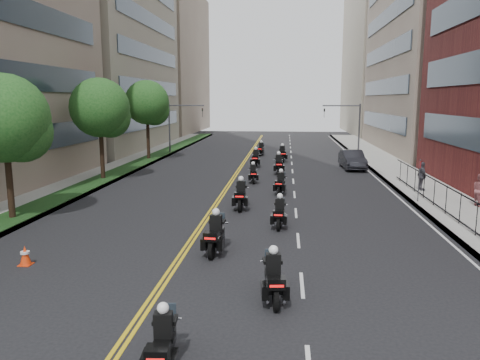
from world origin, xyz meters
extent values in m
cube|color=gray|center=(12.00, 25.00, 0.07)|extent=(4.00, 90.00, 0.15)
cube|color=gray|center=(-12.00, 25.00, 0.07)|extent=(4.00, 90.00, 0.15)
cube|color=#123414|center=(-11.20, 25.00, 0.17)|extent=(2.00, 90.00, 0.04)
cube|color=gray|center=(21.50, 48.00, 15.00)|extent=(15.00, 28.00, 30.00)
cube|color=#333F4C|center=(13.95, 48.00, 3.50)|extent=(0.12, 24.08, 1.80)
cube|color=#333F4C|center=(13.95, 48.00, 7.50)|extent=(0.12, 24.08, 1.80)
cube|color=#333F4C|center=(13.95, 48.00, 11.50)|extent=(0.12, 24.08, 1.80)
cube|color=#333F4C|center=(13.95, 48.00, 15.50)|extent=(0.12, 24.08, 1.80)
cube|color=gray|center=(21.50, 78.00, 13.00)|extent=(15.00, 28.00, 26.00)
cube|color=#333F4C|center=(-13.95, 17.00, 3.50)|extent=(0.12, 25.80, 1.80)
cube|color=#333F4C|center=(-13.95, 17.00, 7.50)|extent=(0.12, 25.80, 1.80)
cube|color=#333F4C|center=(-13.95, 17.00, 11.50)|extent=(0.12, 25.80, 1.80)
cube|color=gray|center=(-22.00, 48.00, 17.00)|extent=(16.00, 28.00, 34.00)
cube|color=#333F4C|center=(-13.95, 48.00, 3.50)|extent=(0.12, 24.08, 1.80)
cube|color=#333F4C|center=(-13.95, 48.00, 7.50)|extent=(0.12, 24.08, 1.80)
cube|color=#333F4C|center=(-13.95, 48.00, 11.50)|extent=(0.12, 24.08, 1.80)
cube|color=#333F4C|center=(-13.95, 48.00, 15.50)|extent=(0.12, 24.08, 1.80)
cube|color=gray|center=(-22.00, 78.00, 13.00)|extent=(16.00, 28.00, 26.00)
cube|color=black|center=(11.00, 12.00, 1.60)|extent=(0.05, 28.00, 0.05)
cube|color=black|center=(11.00, 12.00, 0.30)|extent=(0.05, 28.00, 0.05)
cylinder|color=#321E16|center=(-11.20, 12.00, 2.42)|extent=(0.32, 0.32, 4.83)
sphere|color=#194B1A|center=(-11.20, 12.00, 5.18)|extent=(4.40, 4.40, 4.40)
sphere|color=#194B1A|center=(-10.60, 12.40, 4.49)|extent=(3.08, 3.08, 3.08)
cylinder|color=#321E16|center=(-11.20, 24.00, 2.55)|extent=(0.32, 0.32, 5.11)
sphere|color=#194B1A|center=(-11.20, 24.00, 5.47)|extent=(4.40, 4.40, 4.40)
sphere|color=#194B1A|center=(-10.60, 24.40, 4.75)|extent=(3.08, 3.08, 3.08)
cylinder|color=#321E16|center=(-11.20, 36.00, 2.69)|extent=(0.32, 0.32, 5.39)
sphere|color=#194B1A|center=(-11.20, 36.00, 5.78)|extent=(4.40, 4.40, 4.40)
sphere|color=#194B1A|center=(-10.60, 36.40, 5.00)|extent=(3.08, 3.08, 3.08)
cylinder|color=#3F3F44|center=(10.50, 42.00, 2.80)|extent=(0.18, 0.18, 5.60)
cylinder|color=#3F3F44|center=(8.50, 42.00, 5.40)|extent=(4.00, 0.14, 0.14)
imported|color=black|center=(6.70, 42.00, 4.60)|extent=(0.16, 0.20, 1.00)
cylinder|color=#3F3F44|center=(-10.50, 42.00, 2.80)|extent=(0.18, 0.18, 5.60)
cylinder|color=#3F3F44|center=(-8.50, 42.00, 5.40)|extent=(4.00, 0.14, 0.14)
imported|color=black|center=(-6.70, 42.00, 4.60)|extent=(0.16, 0.20, 1.00)
cylinder|color=black|center=(-0.17, 0.50, 0.32)|extent=(0.19, 0.65, 0.64)
cube|color=black|center=(-0.11, -0.26, 0.59)|extent=(0.51, 1.31, 0.38)
cube|color=silver|center=(-0.11, -0.21, 0.37)|extent=(0.40, 0.55, 0.28)
cube|color=black|center=(-0.04, -1.01, 0.82)|extent=(0.53, 0.44, 0.30)
cube|color=red|center=(-0.02, -1.21, 0.80)|extent=(0.38, 0.06, 0.07)
cube|color=black|center=(-0.11, -0.21, 1.06)|extent=(0.44, 0.30, 0.59)
sphere|color=white|center=(-0.11, -0.20, 1.46)|extent=(0.28, 0.28, 0.28)
cylinder|color=black|center=(2.37, 2.97, 0.35)|extent=(0.23, 0.70, 0.69)
cylinder|color=black|center=(2.17, 4.59, 0.35)|extent=(0.23, 0.70, 0.69)
cube|color=black|center=(2.27, 3.78, 0.63)|extent=(0.59, 1.42, 0.41)
cube|color=silver|center=(2.26, 3.83, 0.40)|extent=(0.45, 0.60, 0.31)
cube|color=black|center=(2.37, 2.97, 0.88)|extent=(0.58, 0.49, 0.33)
cube|color=red|center=(2.40, 2.76, 0.85)|extent=(0.41, 0.08, 0.07)
cube|color=black|center=(2.26, 3.83, 1.14)|extent=(0.48, 0.34, 0.63)
sphere|color=white|center=(2.26, 3.84, 1.57)|extent=(0.30, 0.30, 0.30)
cylinder|color=black|center=(-0.20, 7.19, 0.37)|extent=(0.19, 0.74, 0.73)
cylinder|color=black|center=(-0.10, 8.91, 0.37)|extent=(0.19, 0.74, 0.73)
cube|color=black|center=(-0.15, 8.05, 0.67)|extent=(0.53, 1.48, 0.43)
cube|color=silver|center=(-0.15, 8.10, 0.42)|extent=(0.44, 0.61, 0.32)
cube|color=black|center=(-0.20, 7.19, 0.93)|extent=(0.58, 0.48, 0.34)
cube|color=red|center=(-0.21, 6.97, 0.90)|extent=(0.43, 0.06, 0.08)
cube|color=black|center=(-0.15, 8.10, 1.21)|extent=(0.49, 0.33, 0.67)
sphere|color=white|center=(-0.15, 8.12, 1.66)|extent=(0.31, 0.31, 0.31)
cylinder|color=black|center=(2.30, 11.39, 0.33)|extent=(0.17, 0.67, 0.66)
cylinder|color=black|center=(2.39, 12.95, 0.33)|extent=(0.17, 0.67, 0.66)
cube|color=black|center=(2.35, 12.17, 0.60)|extent=(0.48, 1.34, 0.39)
cube|color=silver|center=(2.35, 12.22, 0.38)|extent=(0.40, 0.56, 0.29)
cube|color=black|center=(2.30, 11.39, 0.84)|extent=(0.53, 0.44, 0.31)
cube|color=red|center=(2.29, 11.18, 0.82)|extent=(0.39, 0.05, 0.07)
cube|color=black|center=(2.35, 12.22, 1.09)|extent=(0.44, 0.30, 0.60)
sphere|color=white|center=(2.35, 12.23, 1.50)|extent=(0.28, 0.28, 0.28)
cylinder|color=black|center=(0.14, 14.88, 0.37)|extent=(0.17, 0.75, 0.75)
cylinder|color=black|center=(0.11, 16.64, 0.37)|extent=(0.17, 0.75, 0.75)
cube|color=black|center=(0.12, 15.76, 0.68)|extent=(0.49, 1.50, 0.44)
cube|color=silver|center=(0.12, 15.82, 0.43)|extent=(0.43, 0.61, 0.33)
cube|color=black|center=(0.14, 14.88, 0.95)|extent=(0.58, 0.47, 0.35)
cube|color=red|center=(0.14, 14.65, 0.93)|extent=(0.44, 0.04, 0.08)
cube|color=black|center=(0.12, 15.82, 1.23)|extent=(0.49, 0.32, 0.68)
sphere|color=white|center=(0.12, 15.83, 1.70)|extent=(0.32, 0.32, 0.32)
cylinder|color=black|center=(2.21, 19.46, 0.33)|extent=(0.22, 0.67, 0.66)
cylinder|color=black|center=(2.40, 21.01, 0.33)|extent=(0.22, 0.67, 0.66)
cube|color=black|center=(2.30, 20.23, 0.60)|extent=(0.57, 1.35, 0.39)
cube|color=silver|center=(2.31, 20.28, 0.38)|extent=(0.44, 0.58, 0.29)
cube|color=black|center=(2.21, 19.46, 0.84)|extent=(0.55, 0.47, 0.31)
cube|color=red|center=(2.18, 19.26, 0.82)|extent=(0.39, 0.08, 0.07)
cube|color=black|center=(2.31, 20.28, 1.09)|extent=(0.46, 0.32, 0.60)
sphere|color=white|center=(2.31, 20.29, 1.50)|extent=(0.28, 0.28, 0.28)
cylinder|color=black|center=(0.30, 23.49, 0.31)|extent=(0.20, 0.64, 0.63)
cylinder|color=black|center=(0.13, 24.95, 0.31)|extent=(0.20, 0.64, 0.63)
cube|color=black|center=(0.21, 24.22, 0.57)|extent=(0.52, 1.28, 0.37)
cube|color=silver|center=(0.21, 24.27, 0.36)|extent=(0.40, 0.54, 0.28)
cube|color=black|center=(0.30, 23.49, 0.79)|extent=(0.52, 0.44, 0.30)
cube|color=red|center=(0.32, 23.29, 0.78)|extent=(0.37, 0.07, 0.06)
cube|color=black|center=(0.21, 24.27, 1.03)|extent=(0.43, 0.30, 0.57)
sphere|color=white|center=(0.21, 24.28, 1.42)|extent=(0.27, 0.27, 0.27)
cylinder|color=black|center=(2.09, 27.58, 0.38)|extent=(0.20, 0.76, 0.75)
cylinder|color=black|center=(1.97, 29.35, 0.38)|extent=(0.20, 0.76, 0.75)
cube|color=black|center=(2.03, 28.47, 0.69)|extent=(0.56, 1.52, 0.44)
cube|color=silver|center=(2.03, 28.52, 0.43)|extent=(0.46, 0.63, 0.33)
cube|color=black|center=(2.09, 27.58, 0.95)|extent=(0.60, 0.50, 0.35)
cube|color=red|center=(2.10, 27.35, 0.93)|extent=(0.44, 0.06, 0.08)
cube|color=black|center=(2.03, 28.52, 1.24)|extent=(0.51, 0.34, 0.69)
sphere|color=white|center=(2.02, 28.53, 1.70)|extent=(0.32, 0.32, 0.32)
cylinder|color=black|center=(-0.11, 31.38, 0.37)|extent=(0.16, 0.75, 0.75)
cylinder|color=black|center=(-0.09, 33.14, 0.37)|extent=(0.16, 0.75, 0.75)
cube|color=black|center=(-0.10, 32.26, 0.68)|extent=(0.48, 1.49, 0.44)
cube|color=silver|center=(-0.10, 32.32, 0.43)|extent=(0.42, 0.61, 0.33)
cube|color=black|center=(-0.11, 31.38, 0.94)|extent=(0.58, 0.47, 0.35)
cube|color=red|center=(-0.11, 31.15, 0.92)|extent=(0.44, 0.04, 0.08)
cube|color=black|center=(-0.10, 32.32, 1.23)|extent=(0.49, 0.31, 0.68)
sphere|color=white|center=(-0.10, 32.33, 1.69)|extent=(0.32, 0.32, 0.32)
cylinder|color=black|center=(2.35, 35.38, 0.36)|extent=(0.22, 0.74, 0.73)
cylinder|color=black|center=(2.18, 37.08, 0.36)|extent=(0.22, 0.74, 0.73)
cube|color=black|center=(2.27, 36.23, 0.66)|extent=(0.59, 1.48, 0.43)
cube|color=silver|center=(2.26, 36.29, 0.42)|extent=(0.46, 0.62, 0.32)
cube|color=black|center=(2.35, 35.38, 0.92)|extent=(0.60, 0.50, 0.34)
cube|color=red|center=(2.38, 35.16, 0.90)|extent=(0.43, 0.07, 0.07)
cube|color=black|center=(2.26, 36.29, 1.19)|extent=(0.50, 0.34, 0.66)
sphere|color=white|center=(2.26, 36.30, 1.64)|extent=(0.31, 0.31, 0.31)
cylinder|color=black|center=(-0.17, 40.25, 0.33)|extent=(0.22, 0.68, 0.66)
cylinder|color=black|center=(0.02, 41.81, 0.33)|extent=(0.22, 0.68, 0.66)
cube|color=black|center=(-0.08, 41.03, 0.61)|extent=(0.57, 1.36, 0.39)
cube|color=silver|center=(-0.07, 41.08, 0.38)|extent=(0.43, 0.58, 0.29)
cube|color=black|center=(-0.17, 40.25, 0.84)|extent=(0.55, 0.47, 0.31)
cube|color=red|center=(-0.20, 40.05, 0.82)|extent=(0.39, 0.08, 0.07)
cube|color=black|center=(-0.07, 41.08, 1.09)|extent=(0.46, 0.32, 0.61)
sphere|color=white|center=(-0.07, 41.09, 1.50)|extent=(0.28, 0.28, 0.28)
imported|color=black|center=(8.48, 31.93, 0.82)|extent=(2.01, 5.08, 1.65)
imported|color=#995357|center=(13.50, 17.09, 1.07)|extent=(0.86, 1.01, 1.83)
imported|color=#414047|center=(11.55, 21.51, 1.09)|extent=(0.63, 1.16, 1.88)
cube|color=#EB370C|center=(-7.00, 5.92, 0.02)|extent=(0.45, 0.45, 0.03)
cone|color=#EB370C|center=(-7.00, 5.92, 0.37)|extent=(0.43, 0.43, 0.75)
cylinder|color=silver|center=(-7.00, 5.92, 0.48)|extent=(0.33, 0.33, 0.09)
camera|label=1|loc=(2.58, -9.86, 6.10)|focal=35.00mm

